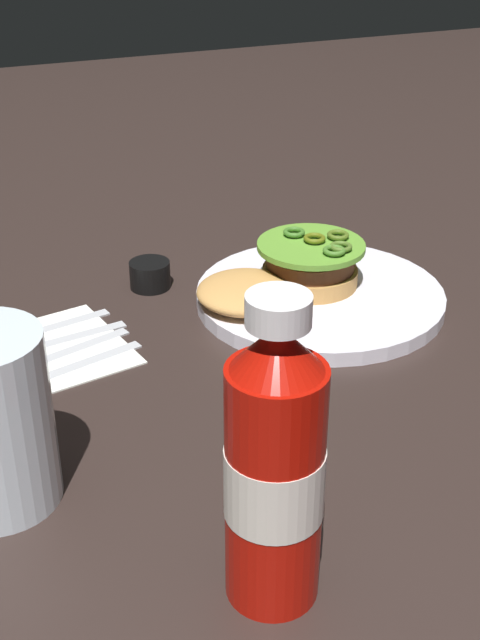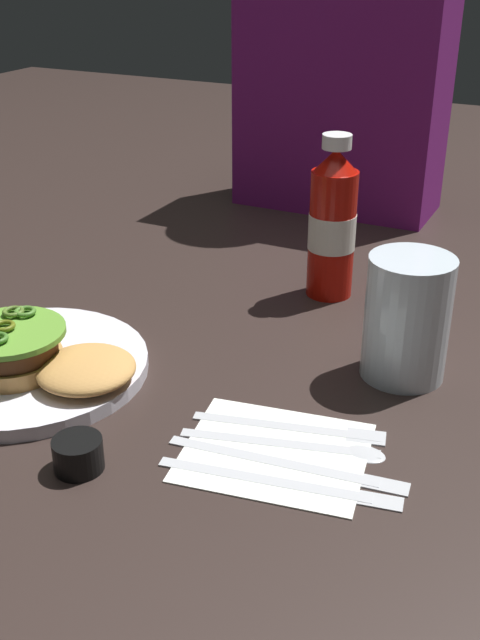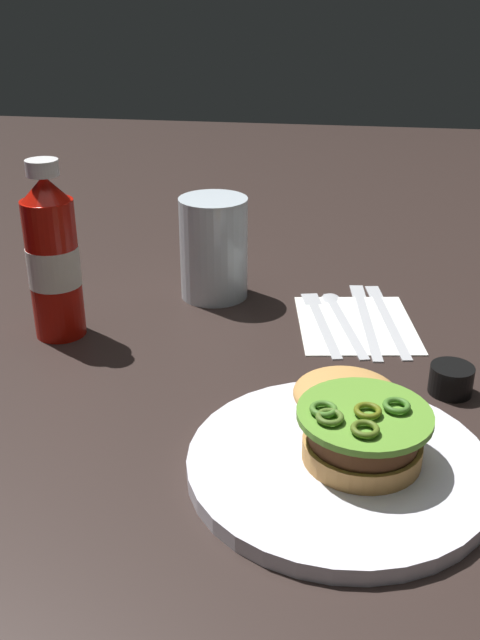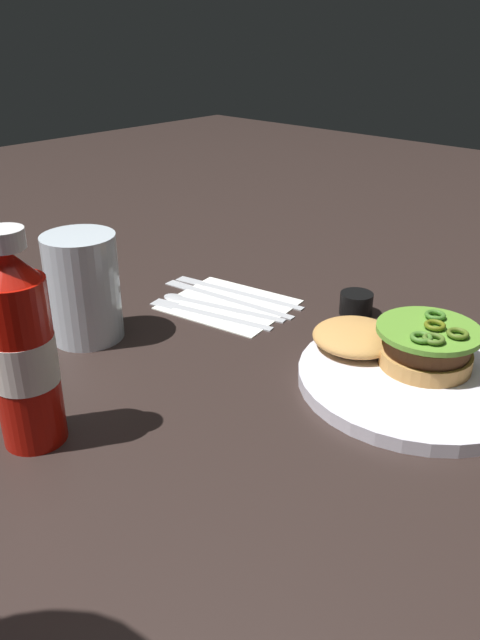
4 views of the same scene
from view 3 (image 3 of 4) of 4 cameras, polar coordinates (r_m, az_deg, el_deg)
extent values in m
plane|color=#2C211D|center=(0.75, -4.75, -5.32)|extent=(3.00, 3.00, 0.00)
cylinder|color=white|center=(0.63, 7.80, -11.30)|extent=(0.26, 0.26, 0.02)
cylinder|color=tan|center=(0.62, 9.61, -10.03)|extent=(0.10, 0.10, 0.02)
cylinder|color=#512D19|center=(0.61, 9.73, -8.74)|extent=(0.09, 0.09, 0.02)
cylinder|color=red|center=(0.61, 9.80, -7.87)|extent=(0.09, 0.09, 0.01)
cylinder|color=#5D972F|center=(0.60, 9.85, -7.40)|extent=(0.11, 0.11, 0.01)
torus|color=#596514|center=(0.59, 10.08, -7.09)|extent=(0.02, 0.02, 0.01)
torus|color=#4E671E|center=(0.57, 9.88, -8.49)|extent=(0.02, 0.02, 0.01)
torus|color=#487B2A|center=(0.59, 6.63, -7.02)|extent=(0.02, 0.02, 0.01)
torus|color=#3F7426|center=(0.61, 12.30, -6.63)|extent=(0.02, 0.02, 0.01)
torus|color=#4E6E26|center=(0.58, 7.13, -7.63)|extent=(0.02, 0.02, 0.01)
ellipsoid|color=tan|center=(0.69, 8.41, -5.83)|extent=(0.10, 0.10, 0.03)
cylinder|color=#B71107|center=(0.85, -14.50, 3.88)|extent=(0.06, 0.06, 0.16)
cone|color=#B71107|center=(0.82, -15.22, 10.05)|extent=(0.05, 0.05, 0.03)
cylinder|color=white|center=(0.81, -15.40, 11.56)|extent=(0.04, 0.04, 0.02)
cylinder|color=white|center=(0.85, -14.53, 4.17)|extent=(0.06, 0.06, 0.05)
cylinder|color=silver|center=(0.93, -2.09, 5.72)|extent=(0.09, 0.09, 0.13)
cylinder|color=black|center=(0.76, 16.38, -4.55)|extent=(0.04, 0.04, 0.03)
cube|color=white|center=(0.89, 9.17, -0.29)|extent=(0.18, 0.16, 0.00)
cube|color=silver|center=(0.89, 11.80, -0.09)|extent=(0.19, 0.04, 0.00)
cube|color=silver|center=(0.96, 10.82, 1.92)|extent=(0.08, 0.03, 0.00)
cube|color=silver|center=(0.89, 10.06, -0.10)|extent=(0.19, 0.04, 0.00)
cube|color=silver|center=(0.96, 9.45, 1.99)|extent=(0.08, 0.03, 0.00)
cube|color=silver|center=(0.88, 8.31, -0.10)|extent=(0.18, 0.06, 0.00)
ellipsoid|color=silver|center=(0.95, 7.18, 1.89)|extent=(0.04, 0.03, 0.00)
cube|color=silver|center=(0.88, 6.53, -0.11)|extent=(0.18, 0.05, 0.00)
cube|color=silver|center=(0.95, 5.67, 1.85)|extent=(0.04, 0.03, 0.00)
camera|label=1|loc=(1.12, -30.51, 23.23)|focal=46.65mm
camera|label=2|loc=(1.15, 40.04, 21.92)|focal=43.16mm
camera|label=4|loc=(0.61, -59.21, 11.78)|focal=35.53mm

